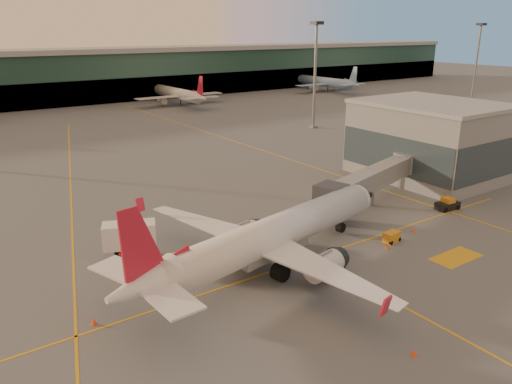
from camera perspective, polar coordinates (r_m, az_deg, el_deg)
ground at (r=49.48m, az=5.96°, el=-10.98°), size 600.00×600.00×0.00m
taxi_markings at (r=83.25m, az=-18.55°, el=0.46°), size 100.12×173.00×0.01m
terminal at (r=177.08m, az=-26.09°, el=11.49°), size 400.00×20.00×17.60m
gate_building at (r=88.51m, az=19.29°, el=5.63°), size 18.40×22.40×12.60m
mast_east_near at (r=126.44m, az=6.79°, el=13.95°), size 2.40×2.40×25.60m
mast_east_far at (r=186.94m, az=23.94°, el=13.92°), size 2.40×2.40×25.60m
main_airplane at (r=51.42m, az=1.42°, el=-5.26°), size 36.27×32.93×11.01m
jet_bridge at (r=73.01m, az=13.72°, el=1.60°), size 25.55×9.63×5.58m
catering_truck at (r=55.55m, az=-14.15°, el=-5.26°), size 6.04×4.35×4.30m
gpu_cart at (r=61.22m, az=15.25°, el=-4.99°), size 2.21×1.46×1.23m
pushback_tug at (r=74.31m, az=21.05°, el=-1.36°), size 3.50×2.18×1.70m
cone_nose at (r=65.03m, az=17.57°, el=-4.15°), size 0.40×0.40×0.51m
cone_tail at (r=46.00m, az=-18.06°, el=-13.90°), size 0.48×0.48×0.61m
cone_wing_right at (r=42.15m, az=17.64°, el=-17.13°), size 0.45×0.45×0.57m
cone_wing_left at (r=66.43m, az=-8.85°, el=-3.00°), size 0.40×0.40×0.51m
cone_fwd at (r=59.45m, az=14.78°, el=-5.99°), size 0.46×0.46×0.59m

